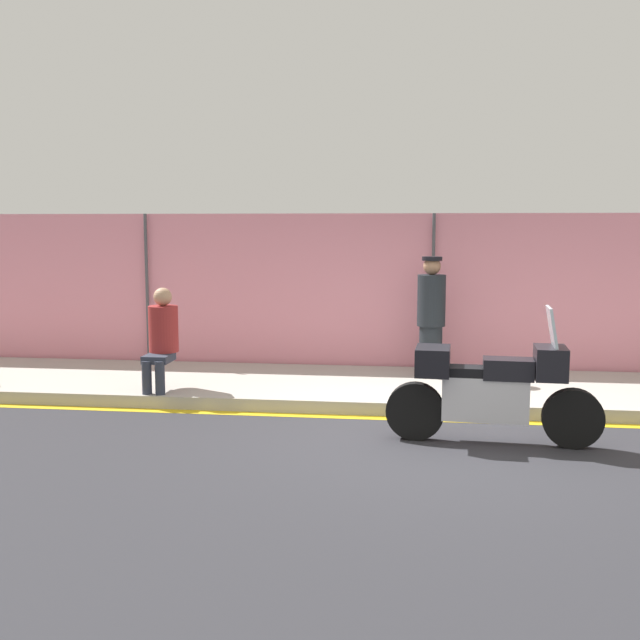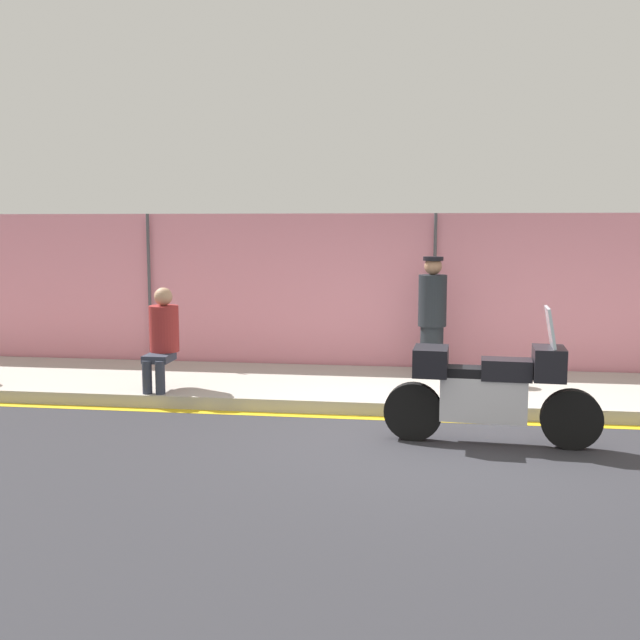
{
  "view_description": "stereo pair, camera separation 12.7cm",
  "coord_description": "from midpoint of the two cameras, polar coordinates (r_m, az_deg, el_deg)",
  "views": [
    {
      "loc": [
        -0.25,
        -8.0,
        2.32
      ],
      "look_at": [
        -1.49,
        1.59,
        1.1
      ],
      "focal_mm": 42.0,
      "sensor_mm": 36.0,
      "label": 1
    },
    {
      "loc": [
        -0.12,
        -7.98,
        2.32
      ],
      "look_at": [
        -1.49,
        1.59,
        1.1
      ],
      "focal_mm": 42.0,
      "sensor_mm": 36.0,
      "label": 2
    }
  ],
  "objects": [
    {
      "name": "curb_paint_stripe",
      "position": [
        9.17,
        8.35,
        -7.53
      ],
      "size": [
        33.37,
        0.18,
        0.01
      ],
      "color": "gold",
      "rests_on": "ground_plane"
    },
    {
      "name": "storefront_fence",
      "position": [
        11.53,
        8.26,
        1.81
      ],
      "size": [
        31.71,
        0.17,
        2.51
      ],
      "color": "pink",
      "rests_on": "ground_plane"
    },
    {
      "name": "person_seated_on_curb",
      "position": [
        10.12,
        -12.3,
        -1.0
      ],
      "size": [
        0.39,
        0.69,
        1.34
      ],
      "color": "#2D3342",
      "rests_on": "sidewalk"
    },
    {
      "name": "motorcycle",
      "position": [
        8.18,
        12.45,
        -5.12
      ],
      "size": [
        2.28,
        0.58,
        1.49
      ],
      "rotation": [
        0.0,
        0.0,
        -0.06
      ],
      "color": "black",
      "rests_on": "ground_plane"
    },
    {
      "name": "sidewalk",
      "position": [
        10.42,
        8.24,
        -5.28
      ],
      "size": [
        33.37,
        2.43,
        0.17
      ],
      "color": "#ADA89E",
      "rests_on": "ground_plane"
    },
    {
      "name": "officer_standing",
      "position": [
        10.79,
        8.13,
        0.33
      ],
      "size": [
        0.4,
        0.4,
        1.72
      ],
      "color": "#1E2328",
      "rests_on": "sidewalk"
    },
    {
      "name": "ground_plane",
      "position": [
        8.33,
        8.45,
        -9.07
      ],
      "size": [
        120.0,
        120.0,
        0.0
      ],
      "primitive_type": "plane",
      "color": "#2D2D33"
    }
  ]
}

